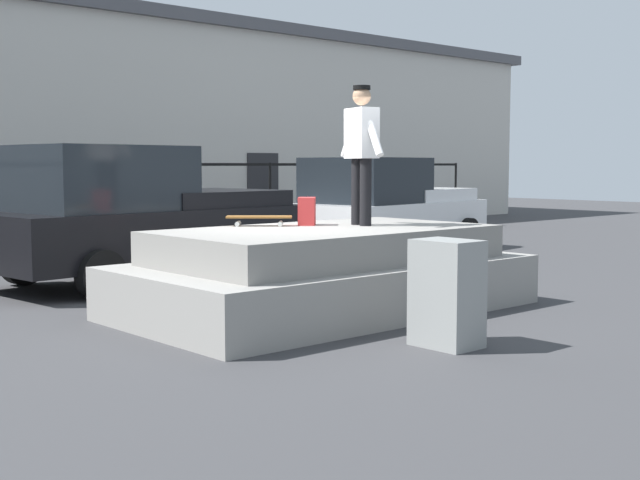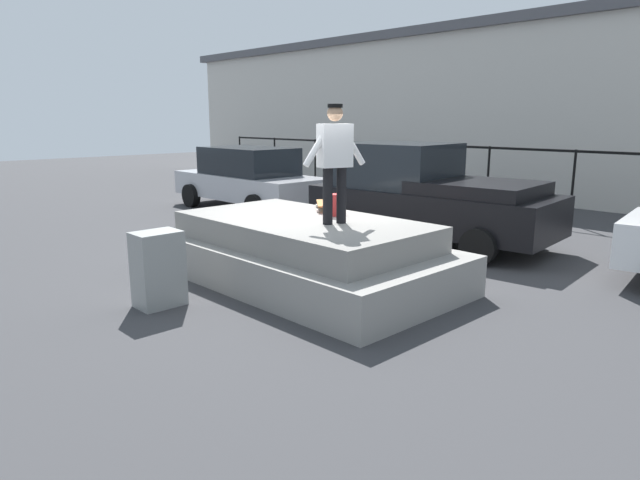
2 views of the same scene
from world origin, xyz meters
TOP-DOWN VIEW (x-y plane):
  - ground_plane at (0.00, 0.00)m, footprint 60.00×60.00m
  - concrete_ledge at (0.20, -0.44)m, footprint 4.72×2.59m
  - skateboarder at (0.82, -0.39)m, footprint 0.37×0.97m
  - skateboard at (-0.17, 0.35)m, footprint 0.72×0.67m
  - backpack at (0.35, 0.07)m, footprint 0.34×0.34m
  - car_silver_sedan_near at (-5.93, 3.11)m, footprint 4.75×2.09m
  - car_black_pickup_mid at (-0.16, 3.15)m, footprint 4.95×2.54m
  - utility_box at (-0.25, -2.61)m, footprint 0.44×0.60m
  - fence_row at (-0.00, 7.20)m, footprint 24.06×0.06m
  - warehouse_building at (0.00, 12.95)m, footprint 36.71×6.80m

SIDE VIEW (x-z plane):
  - ground_plane at x=0.00m, z-range 0.00..0.00m
  - concrete_ledge at x=0.20m, z-range -0.04..0.93m
  - utility_box at x=-0.25m, z-range 0.00..1.00m
  - car_silver_sedan_near at x=-5.93m, z-range 0.02..1.70m
  - car_black_pickup_mid at x=-0.16m, z-range -0.02..1.94m
  - skateboard at x=-0.17m, z-range 1.01..1.13m
  - backpack at x=0.35m, z-range 0.97..1.31m
  - fence_row at x=0.00m, z-range 0.36..2.10m
  - skateboarder at x=0.82m, z-range 1.10..2.77m
  - warehouse_building at x=0.00m, z-range 0.01..5.42m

